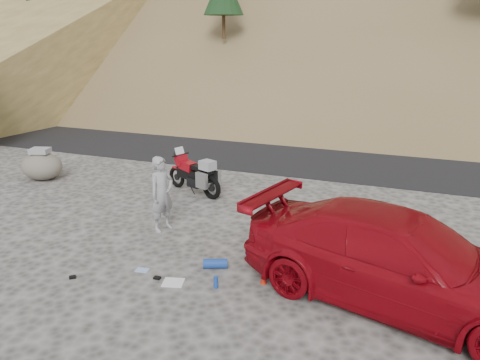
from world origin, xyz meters
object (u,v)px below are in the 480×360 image
(motorcycle, at_px, (196,175))
(man, at_px, (164,229))
(boulder, at_px, (42,166))
(red_car, at_px, (394,301))

(motorcycle, xyz_separation_m, man, (0.41, -2.64, -0.56))
(motorcycle, distance_m, boulder, 5.24)
(boulder, bearing_deg, red_car, -17.50)
(motorcycle, relative_size, man, 1.15)
(motorcycle, relative_size, red_car, 0.38)
(red_car, xyz_separation_m, boulder, (-10.99, 3.47, 0.45))
(man, distance_m, red_car, 5.51)
(man, height_order, red_car, man)
(motorcycle, relative_size, boulder, 1.48)
(motorcycle, distance_m, red_car, 7.01)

